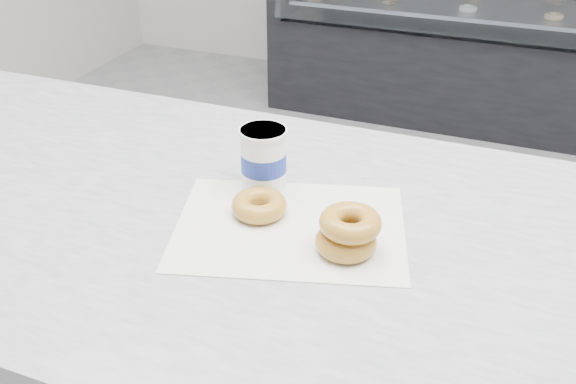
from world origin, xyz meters
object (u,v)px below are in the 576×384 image
at_px(display_case, 509,26).
at_px(donut_single, 259,205).
at_px(donut_stack, 348,232).
at_px(coffee_cup, 264,158).

distance_m(display_case, donut_single, 2.75).
height_order(display_case, donut_single, display_case).
xyz_separation_m(donut_single, donut_stack, (0.15, -0.04, 0.02)).
bearing_deg(donut_single, display_case, 85.56).
bearing_deg(donut_single, coffee_cup, 108.28).
xyz_separation_m(display_case, coffee_cup, (-0.24, -2.62, 0.46)).
distance_m(donut_single, coffee_cup, 0.09).
bearing_deg(coffee_cup, display_case, 107.52).
bearing_deg(donut_stack, coffee_cup, 145.65).
bearing_deg(donut_stack, display_case, 88.82).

